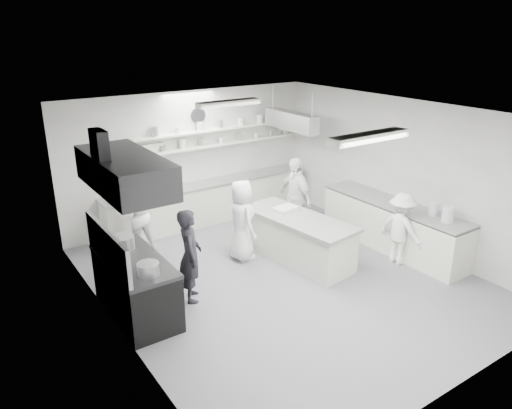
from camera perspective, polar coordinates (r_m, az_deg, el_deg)
floor at (r=9.03m, az=3.14°, el=-8.64°), size 6.00×7.00×0.02m
ceiling at (r=8.02m, az=3.56°, el=10.62°), size 6.00×7.00×0.02m
wall_back at (r=11.25m, az=-7.59°, el=5.42°), size 6.00×0.04×3.00m
wall_front at (r=6.25m, az=23.43°, el=-8.64°), size 6.00×0.04×3.00m
wall_left at (r=7.11m, az=-16.31°, el=-4.21°), size 0.04×7.00×3.00m
wall_right at (r=10.42m, az=16.58°, el=3.55°), size 0.04×7.00×3.00m
stove at (r=8.02m, az=-13.78°, el=-9.43°), size 0.80×1.80×0.90m
exhaust_hood at (r=7.29m, az=-15.01°, el=3.67°), size 0.85×2.00×0.50m
back_counter at (r=11.44m, az=-5.33°, el=0.30°), size 5.00×0.60×0.92m
shelf_lower at (r=11.40m, az=-4.20°, el=7.03°), size 4.20×0.26×0.04m
shelf_upper at (r=11.33m, az=-4.24°, el=8.76°), size 4.20×0.26×0.04m
pass_through_window at (r=10.75m, az=-13.72°, el=4.04°), size 1.30×0.04×1.00m
wall_clock at (r=11.10m, az=-6.79°, el=10.28°), size 0.32×0.05×0.32m
right_counter at (r=10.38m, az=15.62°, el=-2.46°), size 0.74×3.30×0.94m
pot_rack at (r=11.22m, az=4.11°, el=9.69°), size 0.30×1.60×0.40m
light_fixture_front at (r=6.73m, az=13.03°, el=7.67°), size 1.30×0.25×0.10m
light_fixture_rear at (r=9.50m, az=-3.23°, el=11.71°), size 1.30×0.25×0.10m
prep_island at (r=9.55m, az=4.85°, el=-4.08°), size 1.13×2.37×0.84m
stove_pot at (r=8.13m, az=-15.23°, el=-4.46°), size 0.37×0.37×0.27m
cook_stove at (r=8.10m, az=-7.68°, el=-5.89°), size 0.58×0.69×1.60m
cook_back at (r=9.93m, az=-13.87°, el=-1.18°), size 0.81×0.64×1.64m
cook_island_left at (r=9.45m, az=-1.69°, el=-1.82°), size 0.58×0.82×1.59m
cook_island_right at (r=10.41m, az=4.57°, el=0.76°), size 0.49×1.06×1.77m
cook_right at (r=9.67m, az=16.51°, el=-2.72°), size 0.57×0.94×1.42m
bowl_island_a at (r=9.68m, az=3.81°, el=-0.84°), size 0.31×0.31×0.06m
bowl_island_b at (r=9.80m, az=3.54°, el=-0.56°), size 0.19×0.19×0.06m
bowl_right at (r=10.24m, az=15.91°, el=0.17°), size 0.28×0.28×0.05m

